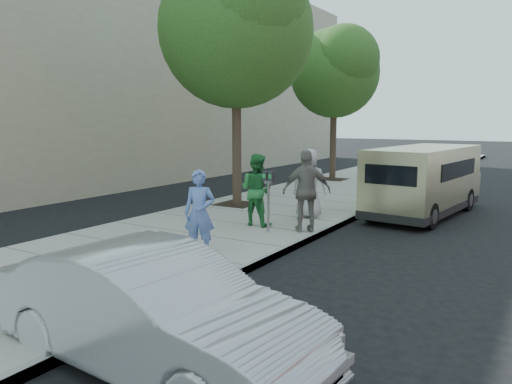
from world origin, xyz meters
TOP-DOWN VIEW (x-y plane):
  - ground at (0.00, 0.00)m, footprint 120.00×120.00m
  - sidewalk at (-1.00, 0.00)m, footprint 5.00×60.00m
  - curb_face at (1.44, 0.00)m, footprint 0.12×60.00m
  - near_building at (-12.00, 2.00)m, footprint 8.00×44.00m
  - tree_near at (-2.25, 2.40)m, footprint 4.62×4.60m
  - tree_far at (-2.25, 10.00)m, footprint 3.92×3.80m
  - parking_meter at (0.48, -0.48)m, footprint 0.31×0.14m
  - van at (2.90, 4.36)m, footprint 2.34×5.49m
  - sedan at (2.47, -6.48)m, footprint 4.23×1.73m
  - person_officer at (0.34, -2.88)m, footprint 0.71×0.60m
  - person_green_shirt at (-0.17, 0.06)m, footprint 0.88×0.69m
  - person_gray_shirt at (0.51, 1.64)m, footprint 1.04×0.83m
  - person_striped_polo at (1.20, 0.05)m, footprint 1.18×1.04m

SIDE VIEW (x-z plane):
  - ground at x=0.00m, z-range 0.00..0.00m
  - sidewalk at x=-1.00m, z-range 0.00..0.15m
  - curb_face at x=1.44m, z-range -0.01..0.15m
  - sedan at x=2.47m, z-range 0.00..1.36m
  - person_officer at x=0.34m, z-range 0.15..1.81m
  - person_green_shirt at x=-0.17m, z-range 0.15..1.93m
  - van at x=2.90m, z-range 0.06..2.03m
  - person_gray_shirt at x=0.51m, z-range 0.15..2.00m
  - person_striped_polo at x=1.20m, z-range 0.15..2.07m
  - parking_meter at x=0.48m, z-range 0.47..1.90m
  - tree_far at x=-2.25m, z-range 1.64..8.13m
  - near_building at x=-12.00m, z-range 0.00..10.00m
  - tree_near at x=-2.25m, z-range 1.78..9.31m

